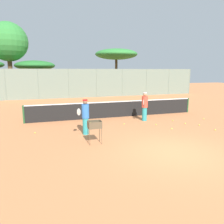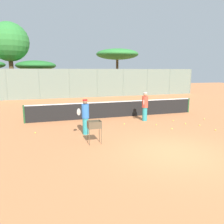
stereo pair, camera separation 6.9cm
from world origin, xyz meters
The scene contains 18 objects.
ground_plane centered at (0.00, 0.00, 0.00)m, with size 80.00×80.00×0.00m, color #D37F4C.
tennis_net centered at (0.00, 6.76, 0.56)m, with size 11.45×0.10×1.07m.
back_fence centered at (0.00, 18.21, 1.63)m, with size 29.07×0.08×3.26m.
tree_0 centered at (-8.04, 23.29, 6.43)m, with size 4.66×4.66×8.82m.
tree_2 centered at (-5.12, 22.57, 3.63)m, with size 4.83×4.83×4.29m.
tree_3 centered at (5.97, 23.74, 5.34)m, with size 6.04×6.04×6.12m.
player_white_outfit centered at (1.36, 5.25, 0.91)m, with size 0.61×0.80×1.76m.
player_red_cap centered at (-2.68, 3.46, 0.88)m, with size 0.70×0.71×1.70m.
ball_cart centered at (-2.57, 2.00, 0.74)m, with size 0.56×0.41×0.98m.
tennis_ball_0 centered at (2.99, 4.60, 0.03)m, with size 0.07×0.07×0.07m, color #D1E54C.
tennis_ball_1 centered at (5.14, 4.41, 0.03)m, with size 0.07×0.07×0.07m, color #D1E54C.
tennis_ball_2 centered at (1.48, 4.00, 0.03)m, with size 0.07×0.07×0.07m, color #D1E54C.
tennis_ball_3 centered at (-5.03, 4.34, 0.03)m, with size 0.07×0.07×0.07m, color #D1E54C.
tennis_ball_4 centered at (1.83, 2.96, 0.03)m, with size 0.07×0.07×0.07m, color #D1E54C.
tennis_ball_5 centered at (-0.19, 4.71, 0.03)m, with size 0.07×0.07×0.07m, color #D1E54C.
tennis_ball_6 centered at (3.23, 3.71, 0.03)m, with size 0.07×0.07×0.07m, color #D1E54C.
tennis_ball_7 centered at (3.75, 3.15, 0.03)m, with size 0.07×0.07×0.07m, color #D1E54C.
tennis_ball_8 centered at (3.85, 2.06, 0.03)m, with size 0.07×0.07×0.07m, color #D1E54C.
Camera 2 is at (-4.58, -6.69, 3.04)m, focal length 35.00 mm.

